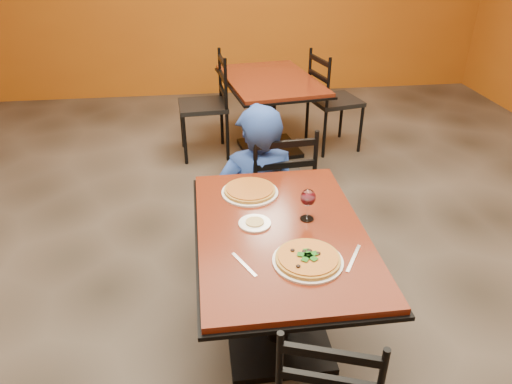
{
  "coord_description": "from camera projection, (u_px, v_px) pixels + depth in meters",
  "views": [
    {
      "loc": [
        -0.36,
        -2.36,
        2.03
      ],
      "look_at": [
        -0.1,
        -0.3,
        0.85
      ],
      "focal_mm": 33.1,
      "sensor_mm": 36.0,
      "label": 1
    }
  ],
  "objects": [
    {
      "name": "floor",
      "position": [
        265.0,
        282.0,
        3.08
      ],
      "size": [
        7.0,
        8.0,
        0.01
      ],
      "primitive_type": "cube",
      "color": "black",
      "rests_on": "ground"
    },
    {
      "name": "table_main",
      "position": [
        280.0,
        261.0,
        2.37
      ],
      "size": [
        0.83,
        1.23,
        0.75
      ],
      "color": "maroon",
      "rests_on": "floor"
    },
    {
      "name": "table_second",
      "position": [
        270.0,
        98.0,
        4.6
      ],
      "size": [
        1.01,
        1.35,
        0.75
      ],
      "rotation": [
        0.0,
        0.0,
        0.14
      ],
      "color": "maroon",
      "rests_on": "floor"
    },
    {
      "name": "chair_main_far",
      "position": [
        277.0,
        186.0,
        3.22
      ],
      "size": [
        0.45,
        0.45,
        0.94
      ],
      "primitive_type": null,
      "rotation": [
        0.0,
        0.0,
        3.22
      ],
      "color": "black",
      "rests_on": "floor"
    },
    {
      "name": "chair_second_left",
      "position": [
        203.0,
        106.0,
        4.56
      ],
      "size": [
        0.48,
        0.48,
        1.0
      ],
      "primitive_type": null,
      "rotation": [
        0.0,
        0.0,
        -1.5
      ],
      "color": "black",
      "rests_on": "floor"
    },
    {
      "name": "chair_second_right",
      "position": [
        335.0,
        101.0,
        4.71
      ],
      "size": [
        0.53,
        0.53,
        0.99
      ],
      "primitive_type": null,
      "rotation": [
        0.0,
        0.0,
        1.78
      ],
      "color": "black",
      "rests_on": "floor"
    },
    {
      "name": "diner",
      "position": [
        257.0,
        184.0,
        3.09
      ],
      "size": [
        0.58,
        0.4,
        1.1
      ],
      "primitive_type": "imported",
      "rotation": [
        0.0,
        0.0,
        3.2
      ],
      "color": "navy",
      "rests_on": "floor"
    },
    {
      "name": "plate_main",
      "position": [
        308.0,
        261.0,
        2.05
      ],
      "size": [
        0.31,
        0.31,
        0.01
      ],
      "primitive_type": "cylinder",
      "color": "white",
      "rests_on": "table_main"
    },
    {
      "name": "pizza_main",
      "position": [
        308.0,
        258.0,
        2.04
      ],
      "size": [
        0.28,
        0.28,
        0.02
      ],
      "primitive_type": "cylinder",
      "color": "maroon",
      "rests_on": "plate_main"
    },
    {
      "name": "plate_far",
      "position": [
        250.0,
        192.0,
        2.58
      ],
      "size": [
        0.31,
        0.31,
        0.01
      ],
      "primitive_type": "cylinder",
      "color": "white",
      "rests_on": "table_main"
    },
    {
      "name": "pizza_far",
      "position": [
        250.0,
        190.0,
        2.57
      ],
      "size": [
        0.28,
        0.28,
        0.02
      ],
      "primitive_type": "cylinder",
      "color": "#B88A23",
      "rests_on": "plate_far"
    },
    {
      "name": "side_plate",
      "position": [
        255.0,
        223.0,
        2.31
      ],
      "size": [
        0.16,
        0.16,
        0.01
      ],
      "primitive_type": "cylinder",
      "color": "white",
      "rests_on": "table_main"
    },
    {
      "name": "dip",
      "position": [
        255.0,
        222.0,
        2.3
      ],
      "size": [
        0.09,
        0.09,
        0.01
      ],
      "primitive_type": "cylinder",
      "color": "tan",
      "rests_on": "side_plate"
    },
    {
      "name": "wine_glass",
      "position": [
        308.0,
        203.0,
        2.31
      ],
      "size": [
        0.08,
        0.08,
        0.18
      ],
      "primitive_type": null,
      "color": "white",
      "rests_on": "table_main"
    },
    {
      "name": "fork",
      "position": [
        244.0,
        264.0,
        2.03
      ],
      "size": [
        0.1,
        0.18,
        0.0
      ],
      "primitive_type": "cube",
      "rotation": [
        0.0,
        0.0,
        0.45
      ],
      "color": "silver",
      "rests_on": "table_main"
    },
    {
      "name": "knife",
      "position": [
        354.0,
        258.0,
        2.07
      ],
      "size": [
        0.12,
        0.19,
        0.0
      ],
      "primitive_type": "cube",
      "rotation": [
        0.0,
        0.0,
        -0.55
      ],
      "color": "silver",
      "rests_on": "table_main"
    }
  ]
}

